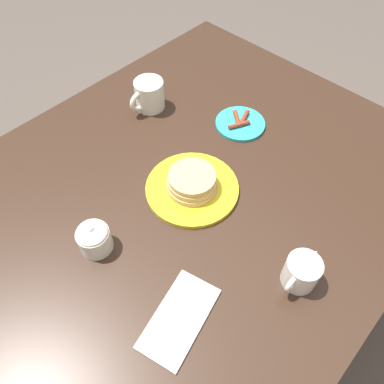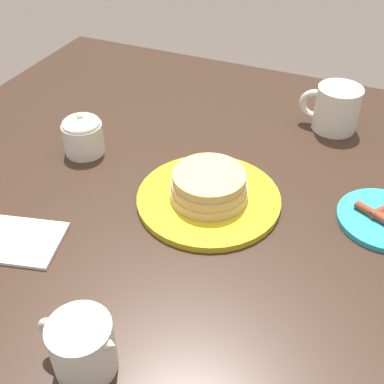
{
  "view_description": "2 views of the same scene",
  "coord_description": "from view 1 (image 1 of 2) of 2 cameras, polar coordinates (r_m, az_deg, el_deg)",
  "views": [
    {
      "loc": [
        0.46,
        0.44,
        1.58
      ],
      "look_at": [
        0.04,
        0.04,
        0.8
      ],
      "focal_mm": 35.0,
      "sensor_mm": 36.0,
      "label": 1
    },
    {
      "loc": [
        -0.21,
        0.62,
        1.32
      ],
      "look_at": [
        0.04,
        0.04,
        0.8
      ],
      "focal_mm": 45.0,
      "sensor_mm": 36.0,
      "label": 2
    }
  ],
  "objects": [
    {
      "name": "dining_table",
      "position": [
        1.12,
        0.14,
        -2.18
      ],
      "size": [
        1.31,
        1.09,
        0.77
      ],
      "color": "#332116",
      "rests_on": "ground_plane"
    },
    {
      "name": "pancake_plate",
      "position": [
        0.99,
        0.02,
        1.13
      ],
      "size": [
        0.25,
        0.25,
        0.06
      ],
      "color": "gold",
      "rests_on": "dining_table"
    },
    {
      "name": "napkin",
      "position": [
        0.84,
        -1.96,
        -18.64
      ],
      "size": [
        0.22,
        0.15,
        0.01
      ],
      "color": "silver",
      "rests_on": "dining_table"
    },
    {
      "name": "creamer_pitcher",
      "position": [
        0.87,
        16.36,
        -11.55
      ],
      "size": [
        0.12,
        0.08,
        0.09
      ],
      "color": "silver",
      "rests_on": "dining_table"
    },
    {
      "name": "coffee_mug",
      "position": [
        1.22,
        -6.6,
        14.5
      ],
      "size": [
        0.13,
        0.09,
        0.09
      ],
      "color": "silver",
      "rests_on": "dining_table"
    },
    {
      "name": "sugar_bowl",
      "position": [
        0.91,
        -14.71,
        -6.76
      ],
      "size": [
        0.08,
        0.08,
        0.09
      ],
      "color": "silver",
      "rests_on": "dining_table"
    },
    {
      "name": "ground_plane",
      "position": [
        1.7,
        0.09,
        -15.0
      ],
      "size": [
        8.0,
        8.0,
        0.0
      ],
      "primitive_type": "plane",
      "color": "#51473F"
    },
    {
      "name": "side_plate_bacon",
      "position": [
        1.19,
        7.35,
        10.36
      ],
      "size": [
        0.15,
        0.15,
        0.02
      ],
      "color": "#2DADBC",
      "rests_on": "dining_table"
    }
  ]
}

